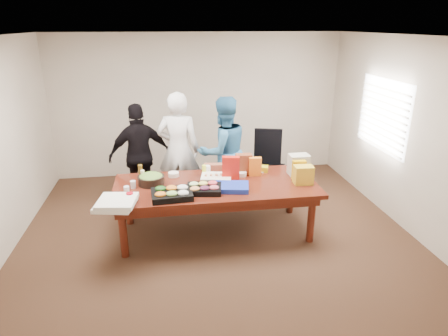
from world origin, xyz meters
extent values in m
cube|color=#47301E|center=(0.00, 0.00, -0.01)|extent=(5.50, 5.00, 0.02)
cube|color=white|center=(0.00, 0.00, 2.71)|extent=(5.50, 5.00, 0.02)
cube|color=beige|center=(0.00, 2.50, 1.35)|extent=(5.50, 0.04, 2.70)
cube|color=beige|center=(0.00, -2.50, 1.35)|extent=(5.50, 0.04, 2.70)
cube|color=beige|center=(2.75, 0.00, 1.35)|extent=(0.04, 5.00, 2.70)
cube|color=white|center=(2.72, 0.60, 1.50)|extent=(0.03, 1.40, 1.10)
cube|color=beige|center=(2.68, 0.60, 1.50)|extent=(0.04, 1.36, 1.00)
cube|color=#4C1C0F|center=(0.00, 0.00, 0.38)|extent=(2.80, 1.20, 0.75)
cube|color=black|center=(1.07, 1.04, 0.56)|extent=(0.71, 0.71, 1.12)
imported|color=silver|center=(-0.46, 1.05, 0.94)|extent=(0.76, 0.57, 1.87)
imported|color=teal|center=(0.25, 0.97, 0.90)|extent=(1.05, 0.93, 1.79)
imported|color=black|center=(-1.08, 1.16, 0.84)|extent=(1.06, 0.63, 1.69)
cube|color=black|center=(-0.61, -0.35, 0.79)|extent=(0.54, 0.44, 0.08)
cube|color=black|center=(-0.19, -0.23, 0.78)|extent=(0.51, 0.42, 0.07)
cube|color=white|center=(0.03, 0.13, 0.79)|extent=(0.47, 0.39, 0.07)
cylinder|color=black|center=(-0.88, 0.14, 0.81)|extent=(0.42, 0.42, 0.12)
cube|color=#1932AF|center=(0.19, -0.22, 0.78)|extent=(0.50, 0.41, 0.07)
cube|color=red|center=(0.23, 0.10, 0.93)|extent=(0.26, 0.14, 0.35)
cube|color=#D89C04|center=(1.19, -0.01, 0.89)|extent=(0.19, 0.09, 0.28)
cube|color=orange|center=(0.61, 0.24, 0.89)|extent=(0.18, 0.10, 0.28)
cylinder|color=white|center=(-0.08, 0.36, 0.82)|extent=(0.10, 0.10, 0.14)
cylinder|color=#E5F532|center=(-0.13, 0.33, 0.83)|extent=(0.07, 0.07, 0.17)
cylinder|color=brown|center=(-1.04, 0.41, 0.85)|extent=(0.07, 0.07, 0.19)
cylinder|color=beige|center=(-1.00, 0.26, 0.83)|extent=(0.06, 0.06, 0.16)
cube|color=gold|center=(0.73, 0.40, 0.79)|extent=(0.27, 0.20, 0.08)
cube|color=brown|center=(0.03, 0.52, 0.80)|extent=(0.28, 0.15, 0.11)
cube|color=brown|center=(0.46, 0.33, 0.90)|extent=(0.23, 0.14, 0.30)
cylinder|color=#AA0514|center=(-1.13, -0.39, 0.81)|extent=(0.11, 0.11, 0.12)
cylinder|color=white|center=(-1.19, -0.14, 0.80)|extent=(0.08, 0.08, 0.10)
cylinder|color=silver|center=(-1.12, 0.03, 0.80)|extent=(0.09, 0.09, 0.10)
cube|color=white|center=(-1.30, -0.51, 0.78)|extent=(0.53, 0.53, 0.05)
cube|color=white|center=(-1.27, -0.54, 0.83)|extent=(0.51, 0.51, 0.05)
cylinder|color=white|center=(0.72, 0.44, 0.76)|extent=(0.33, 0.33, 0.02)
cylinder|color=beige|center=(0.75, 0.52, 0.76)|extent=(0.31, 0.31, 0.02)
cylinder|color=silver|center=(0.41, 0.25, 0.78)|extent=(0.17, 0.17, 0.06)
cylinder|color=#EEE3CD|center=(-0.57, 0.38, 0.78)|extent=(0.19, 0.19, 0.06)
cube|color=beige|center=(1.25, 0.18, 0.90)|extent=(0.29, 0.21, 0.31)
cube|color=gold|center=(1.20, -0.16, 0.88)|extent=(0.26, 0.19, 0.26)
camera|label=1|loc=(-0.64, -4.95, 2.84)|focal=31.29mm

